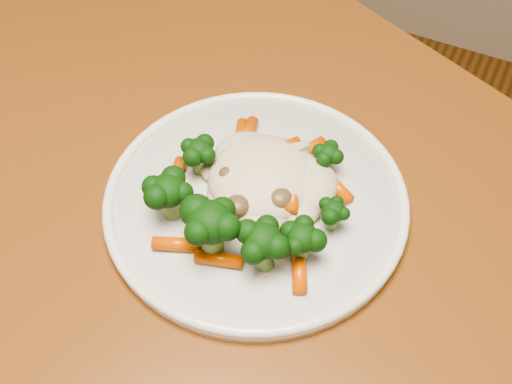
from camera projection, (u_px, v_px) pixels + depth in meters
dining_table at (186, 294)px, 0.65m from camera, size 1.32×1.13×0.75m
plate at (256, 202)px, 0.58m from camera, size 0.27×0.27×0.01m
meal at (249, 195)px, 0.55m from camera, size 0.18×0.19×0.06m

